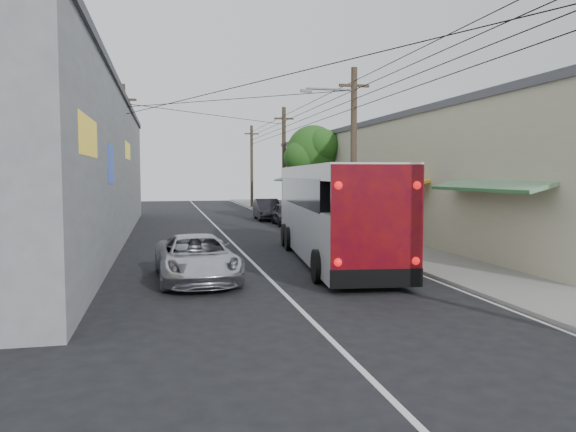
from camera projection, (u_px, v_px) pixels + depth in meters
name	position (u px, v px, depth m)	size (l,w,h in m)	color
ground	(320.00, 329.00, 11.72)	(120.00, 120.00, 0.00)	black
sidewalk	(335.00, 229.00, 32.59)	(3.00, 80.00, 0.12)	slate
building_right	(394.00, 176.00, 35.28)	(7.09, 40.00, 6.25)	#B2AD8D
building_left	(51.00, 166.00, 27.15)	(7.20, 36.00, 7.25)	gray
utility_poles	(276.00, 159.00, 31.89)	(11.80, 45.28, 8.00)	#473828
street_tree	(314.00, 154.00, 38.19)	(4.40, 4.00, 6.60)	#3F2B19
coach_bus	(332.00, 212.00, 21.10)	(3.83, 12.55, 3.56)	silver
jeepney	(197.00, 258.00, 17.05)	(2.31, 5.02, 1.40)	silver
parked_suv	(326.00, 228.00, 25.95)	(2.17, 5.33, 1.55)	#A2A2AA
parked_car_mid	(287.00, 214.00, 36.23)	(1.70, 4.21, 1.44)	black
parked_car_far	(267.00, 209.00, 40.33)	(1.59, 4.57, 1.51)	black
pedestrian_near	(398.00, 223.00, 26.47)	(0.61, 0.40, 1.66)	pink
pedestrian_far	(338.00, 219.00, 28.76)	(0.84, 0.65, 1.72)	#8198BC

